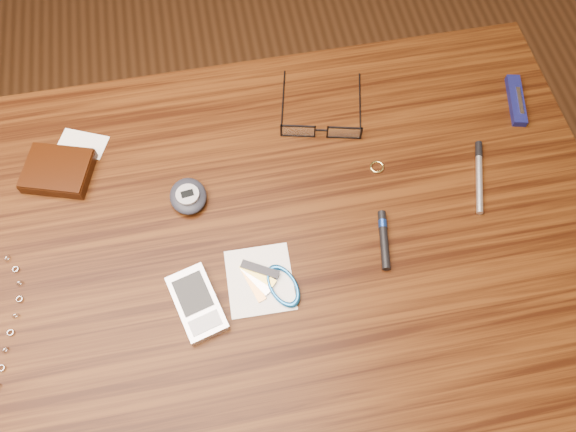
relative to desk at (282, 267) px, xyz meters
name	(u,v)px	position (x,y,z in m)	size (l,w,h in m)	color
ground	(284,355)	(0.00, 0.00, -0.65)	(3.80, 3.80, 0.00)	#472814
desk	(282,267)	(0.00, 0.00, 0.00)	(1.00, 0.70, 0.75)	#351A08
wallet_and_card	(59,170)	(-0.32, 0.18, 0.11)	(0.14, 0.14, 0.02)	black
eyeglasses	(321,128)	(0.10, 0.18, 0.12)	(0.16, 0.16, 0.03)	black
gold_ring	(377,167)	(0.17, 0.10, 0.10)	(0.02, 0.02, 0.00)	#E7D873
pda_phone	(197,303)	(-0.13, -0.07, 0.11)	(0.08, 0.11, 0.02)	#B9BABE
pedometer	(188,196)	(-0.13, 0.09, 0.11)	(0.06, 0.07, 0.03)	black
notepad_keys	(271,283)	(-0.03, -0.06, 0.11)	(0.11, 0.11, 0.01)	white
pocket_knife	(516,100)	(0.43, 0.18, 0.11)	(0.04, 0.10, 0.01)	#0D0F3B
silver_pen	(479,171)	(0.32, 0.06, 0.11)	(0.05, 0.12, 0.01)	silver
black_blue_pen	(384,238)	(0.15, -0.03, 0.11)	(0.03, 0.09, 0.01)	black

